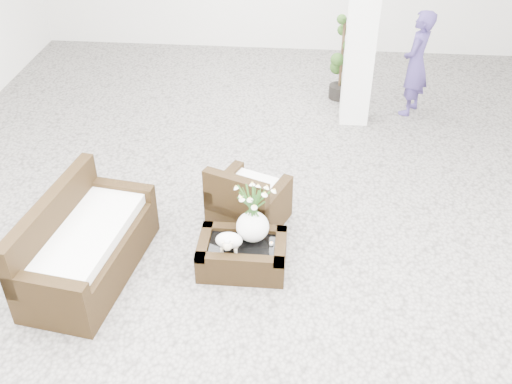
# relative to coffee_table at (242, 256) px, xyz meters

# --- Properties ---
(ground) EXTENTS (11.00, 11.00, 0.00)m
(ground) POSITION_rel_coffee_table_xyz_m (0.10, 0.60, -0.16)
(ground) COLOR gray
(ground) RESTS_ON ground
(column) EXTENTS (0.40, 0.40, 3.50)m
(column) POSITION_rel_coffee_table_xyz_m (1.30, 3.40, 1.59)
(column) COLOR white
(column) RESTS_ON ground
(coffee_table) EXTENTS (0.90, 0.60, 0.31)m
(coffee_table) POSITION_rel_coffee_table_xyz_m (0.00, 0.00, 0.00)
(coffee_table) COLOR #34230F
(coffee_table) RESTS_ON ground
(sheep_figurine) EXTENTS (0.28, 0.23, 0.21)m
(sheep_figurine) POSITION_rel_coffee_table_xyz_m (-0.12, -0.10, 0.26)
(sheep_figurine) COLOR white
(sheep_figurine) RESTS_ON coffee_table
(planter_narcissus) EXTENTS (0.44, 0.44, 0.80)m
(planter_narcissus) POSITION_rel_coffee_table_xyz_m (0.10, 0.10, 0.56)
(planter_narcissus) COLOR white
(planter_narcissus) RESTS_ON coffee_table
(tealight) EXTENTS (0.04, 0.04, 0.03)m
(tealight) POSITION_rel_coffee_table_xyz_m (0.30, 0.02, 0.17)
(tealight) COLOR white
(tealight) RESTS_ON coffee_table
(armchair) EXTENTS (0.97, 0.96, 0.81)m
(armchair) POSITION_rel_coffee_table_xyz_m (-0.00, 0.76, 0.25)
(armchair) COLOR #34230F
(armchair) RESTS_ON ground
(loveseat) EXTENTS (1.05, 1.79, 0.90)m
(loveseat) POSITION_rel_coffee_table_xyz_m (-1.54, -0.22, 0.29)
(loveseat) COLOR #34230F
(loveseat) RESTS_ON ground
(topiary) EXTENTS (0.36, 0.36, 1.33)m
(topiary) POSITION_rel_coffee_table_xyz_m (1.10, 4.11, 0.51)
(topiary) COLOR #213D13
(topiary) RESTS_ON ground
(shopper) EXTENTS (0.60, 0.68, 1.57)m
(shopper) POSITION_rel_coffee_table_xyz_m (2.16, 3.72, 0.63)
(shopper) COLOR #3F326F
(shopper) RESTS_ON ground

